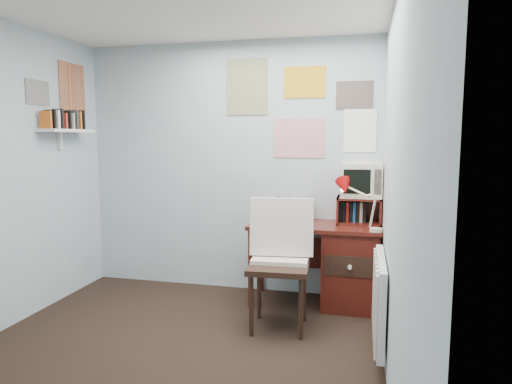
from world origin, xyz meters
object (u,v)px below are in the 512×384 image
desk (344,263)px  radiator (380,299)px  desk_lamp (377,209)px  wall_shelf (67,131)px  desk_chair (279,267)px  crt_tv (361,178)px  tv_riser (359,210)px

desk → radiator: desk is taller
desk_lamp → wall_shelf: size_ratio=0.64×
desk_chair → desk: bearing=48.9°
desk_lamp → crt_tv: (-0.14, 0.35, 0.22)m
crt_tv → radiator: 1.31m
crt_tv → tv_riser: bearing=-128.3°
desk → crt_tv: size_ratio=3.33×
radiator → wall_shelf: wall_shelf is taller
desk → wall_shelf: wall_shelf is taller
tv_riser → radiator: bearing=-80.7°
desk_lamp → radiator: 0.89m
wall_shelf → desk_chair: bearing=-7.0°
desk_lamp → tv_riser: bearing=129.3°
radiator → desk_chair: bearing=159.4°
desk_chair → crt_tv: crt_tv is taller
desk → desk_lamp: size_ratio=3.01×
desk → tv_riser: size_ratio=3.00×
tv_riser → wall_shelf: 2.83m
desk → wall_shelf: bearing=-171.6°
desk_lamp → radiator: (0.02, -0.71, -0.54)m
tv_riser → crt_tv: 0.30m
tv_riser → radiator: 1.15m
desk_chair → wall_shelf: 2.37m
radiator → wall_shelf: bearing=169.1°
tv_riser → desk_lamp: bearing=-65.6°
desk_chair → tv_riser: 1.03m
desk_chair → radiator: size_ratio=1.29×
crt_tv → desk: bearing=-137.5°
crt_tv → wall_shelf: size_ratio=0.58×
desk → radiator: size_ratio=1.50×
wall_shelf → radiator: bearing=-10.9°
desk → radiator: (0.29, -0.93, 0.01)m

